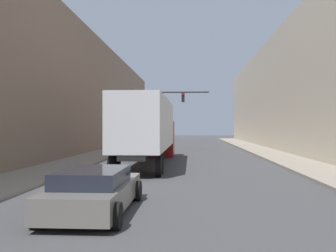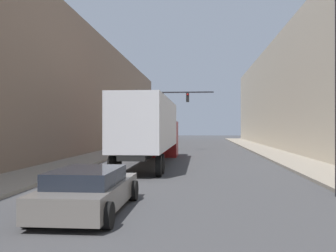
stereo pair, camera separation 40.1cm
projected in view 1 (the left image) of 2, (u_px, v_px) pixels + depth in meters
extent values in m
cube|color=gray|center=(271.00, 154.00, 31.11)|extent=(2.94, 80.00, 0.15)
cube|color=gray|center=(104.00, 153.00, 31.98)|extent=(2.94, 80.00, 0.15)
cube|color=beige|center=(326.00, 85.00, 30.84)|extent=(6.00, 80.00, 11.57)
cube|color=#846B56|center=(53.00, 90.00, 32.26)|extent=(6.00, 80.00, 11.07)
cube|color=silver|center=(147.00, 124.00, 22.42)|extent=(2.55, 11.94, 2.88)
cube|color=black|center=(147.00, 150.00, 22.42)|extent=(1.27, 11.94, 0.24)
cube|color=maroon|center=(158.00, 139.00, 29.66)|extent=(2.55, 2.57, 2.78)
cylinder|color=black|center=(112.00, 166.00, 17.73)|extent=(0.25, 1.00, 1.00)
cylinder|color=black|center=(159.00, 166.00, 17.59)|extent=(0.25, 1.00, 1.00)
cylinder|color=black|center=(117.00, 163.00, 18.92)|extent=(0.25, 1.00, 1.00)
cylinder|color=black|center=(161.00, 164.00, 18.79)|extent=(0.25, 1.00, 1.00)
cylinder|color=black|center=(144.00, 150.00, 29.73)|extent=(0.25, 1.00, 1.00)
cylinder|color=black|center=(172.00, 150.00, 29.59)|extent=(0.25, 1.00, 1.00)
cube|color=slate|center=(95.00, 194.00, 10.36)|extent=(1.86, 4.69, 0.62)
cube|color=#1E232D|center=(93.00, 177.00, 10.13)|extent=(1.64, 2.58, 0.42)
cylinder|color=black|center=(80.00, 190.00, 12.06)|extent=(0.25, 0.64, 0.64)
cylinder|color=black|center=(137.00, 191.00, 11.95)|extent=(0.25, 0.64, 0.64)
cylinder|color=black|center=(36.00, 215.00, 8.68)|extent=(0.25, 0.64, 0.64)
cylinder|color=black|center=(116.00, 216.00, 8.56)|extent=(0.25, 0.64, 0.64)
cylinder|color=black|center=(132.00, 120.00, 36.89)|extent=(0.20, 0.20, 6.04)
cube|color=black|center=(170.00, 92.00, 36.66)|extent=(7.59, 0.12, 0.12)
cube|color=black|center=(157.00, 98.00, 36.74)|extent=(0.30, 0.24, 0.90)
sphere|color=red|center=(157.00, 97.00, 36.60)|extent=(0.18, 0.18, 0.18)
cube|color=black|center=(183.00, 97.00, 36.58)|extent=(0.30, 0.24, 0.90)
sphere|color=red|center=(183.00, 95.00, 36.45)|extent=(0.18, 0.18, 0.18)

